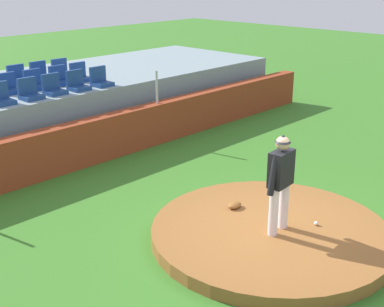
{
  "coord_description": "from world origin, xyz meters",
  "views": [
    {
      "loc": [
        -6.83,
        -4.59,
        4.48
      ],
      "look_at": [
        0.0,
        1.89,
        1.13
      ],
      "focal_mm": 48.86,
      "sensor_mm": 36.0,
      "label": 1
    }
  ],
  "objects_px": {
    "stadium_chair_12": "(18,78)",
    "stadium_chair_8": "(60,79)",
    "stadium_chair_4": "(100,80)",
    "stadium_chair_13": "(40,74)",
    "stadium_chair_1": "(30,92)",
    "stadium_chair_7": "(35,83)",
    "fielding_glove": "(235,205)",
    "stadium_chair_14": "(62,71)",
    "stadium_chair_0": "(1,97)",
    "stadium_chair_9": "(80,75)",
    "stadium_chair_3": "(77,84)",
    "stadium_chair_2": "(53,88)",
    "stadium_chair_6": "(8,87)",
    "baseball": "(316,223)",
    "pitcher": "(281,177)"
  },
  "relations": [
    {
      "from": "stadium_chair_2",
      "to": "stadium_chair_12",
      "type": "bearing_deg",
      "value": -90.98
    },
    {
      "from": "stadium_chair_9",
      "to": "stadium_chair_3",
      "type": "bearing_deg",
      "value": 51.31
    },
    {
      "from": "stadium_chair_9",
      "to": "stadium_chair_12",
      "type": "bearing_deg",
      "value": -33.54
    },
    {
      "from": "stadium_chair_3",
      "to": "stadium_chair_6",
      "type": "distance_m",
      "value": 1.67
    },
    {
      "from": "stadium_chair_7",
      "to": "baseball",
      "type": "bearing_deg",
      "value": 94.58
    },
    {
      "from": "stadium_chair_4",
      "to": "stadium_chair_3",
      "type": "bearing_deg",
      "value": -2.29
    },
    {
      "from": "stadium_chair_4",
      "to": "stadium_chair_6",
      "type": "height_order",
      "value": "same"
    },
    {
      "from": "fielding_glove",
      "to": "stadium_chair_9",
      "type": "height_order",
      "value": "stadium_chair_9"
    },
    {
      "from": "stadium_chair_2",
      "to": "stadium_chair_9",
      "type": "bearing_deg",
      "value": -148.3
    },
    {
      "from": "stadium_chair_6",
      "to": "stadium_chair_12",
      "type": "height_order",
      "value": "same"
    },
    {
      "from": "stadium_chair_0",
      "to": "stadium_chair_12",
      "type": "xyz_separation_m",
      "value": [
        1.41,
        1.77,
        0.0
      ]
    },
    {
      "from": "fielding_glove",
      "to": "stadium_chair_14",
      "type": "xyz_separation_m",
      "value": [
        1.2,
        7.38,
        1.41
      ]
    },
    {
      "from": "stadium_chair_7",
      "to": "stadium_chair_13",
      "type": "relative_size",
      "value": 1.0
    },
    {
      "from": "stadium_chair_0",
      "to": "stadium_chair_12",
      "type": "relative_size",
      "value": 1.0
    },
    {
      "from": "fielding_glove",
      "to": "stadium_chair_7",
      "type": "height_order",
      "value": "stadium_chair_7"
    },
    {
      "from": "pitcher",
      "to": "stadium_chair_3",
      "type": "bearing_deg",
      "value": 79.59
    },
    {
      "from": "stadium_chair_4",
      "to": "stadium_chair_8",
      "type": "bearing_deg",
      "value": -54.27
    },
    {
      "from": "pitcher",
      "to": "fielding_glove",
      "type": "relative_size",
      "value": 5.76
    },
    {
      "from": "stadium_chair_0",
      "to": "stadium_chair_8",
      "type": "distance_m",
      "value": 2.29
    },
    {
      "from": "pitcher",
      "to": "stadium_chair_14",
      "type": "bearing_deg",
      "value": 76.15
    },
    {
      "from": "pitcher",
      "to": "stadium_chair_2",
      "type": "height_order",
      "value": "stadium_chair_2"
    },
    {
      "from": "stadium_chair_1",
      "to": "stadium_chair_2",
      "type": "height_order",
      "value": "same"
    },
    {
      "from": "stadium_chair_1",
      "to": "stadium_chair_4",
      "type": "xyz_separation_m",
      "value": [
        2.05,
        -0.03,
        0.0
      ]
    },
    {
      "from": "baseball",
      "to": "stadium_chair_13",
      "type": "distance_m",
      "value": 9.03
    },
    {
      "from": "stadium_chair_0",
      "to": "stadium_chair_1",
      "type": "relative_size",
      "value": 1.0
    },
    {
      "from": "stadium_chair_4",
      "to": "stadium_chair_13",
      "type": "bearing_deg",
      "value": -70.33
    },
    {
      "from": "stadium_chair_2",
      "to": "stadium_chair_7",
      "type": "distance_m",
      "value": 0.84
    },
    {
      "from": "baseball",
      "to": "stadium_chair_1",
      "type": "bearing_deg",
      "value": 100.27
    },
    {
      "from": "stadium_chair_0",
      "to": "stadium_chair_9",
      "type": "xyz_separation_m",
      "value": [
        2.78,
        0.87,
        0.0
      ]
    },
    {
      "from": "stadium_chair_2",
      "to": "stadium_chair_13",
      "type": "distance_m",
      "value": 1.94
    },
    {
      "from": "stadium_chair_1",
      "to": "stadium_chair_7",
      "type": "distance_m",
      "value": 1.08
    },
    {
      "from": "stadium_chair_3",
      "to": "stadium_chair_0",
      "type": "bearing_deg",
      "value": -0.58
    },
    {
      "from": "stadium_chair_0",
      "to": "stadium_chair_6",
      "type": "bearing_deg",
      "value": -126.7
    },
    {
      "from": "stadium_chair_9",
      "to": "stadium_chair_13",
      "type": "height_order",
      "value": "same"
    },
    {
      "from": "fielding_glove",
      "to": "stadium_chair_6",
      "type": "relative_size",
      "value": 0.6
    },
    {
      "from": "stadium_chair_7",
      "to": "stadium_chair_14",
      "type": "xyz_separation_m",
      "value": [
        1.4,
        0.91,
        0.0
      ]
    },
    {
      "from": "fielding_glove",
      "to": "stadium_chair_7",
      "type": "distance_m",
      "value": 6.63
    },
    {
      "from": "stadium_chair_12",
      "to": "stadium_chair_14",
      "type": "bearing_deg",
      "value": 179.48
    },
    {
      "from": "pitcher",
      "to": "stadium_chair_1",
      "type": "height_order",
      "value": "stadium_chair_1"
    },
    {
      "from": "stadium_chair_4",
      "to": "stadium_chair_13",
      "type": "relative_size",
      "value": 1.0
    },
    {
      "from": "stadium_chair_0",
      "to": "stadium_chair_2",
      "type": "bearing_deg",
      "value": -179.7
    },
    {
      "from": "stadium_chair_6",
      "to": "stadium_chair_0",
      "type": "bearing_deg",
      "value": 53.3
    },
    {
      "from": "stadium_chair_3",
      "to": "stadium_chair_9",
      "type": "bearing_deg",
      "value": -128.69
    },
    {
      "from": "baseball",
      "to": "pitcher",
      "type": "bearing_deg",
      "value": 149.35
    },
    {
      "from": "stadium_chair_6",
      "to": "stadium_chair_13",
      "type": "bearing_deg",
      "value": -147.78
    },
    {
      "from": "stadium_chair_7",
      "to": "stadium_chair_14",
      "type": "height_order",
      "value": "same"
    },
    {
      "from": "stadium_chair_8",
      "to": "stadium_chair_9",
      "type": "bearing_deg",
      "value": -179.56
    },
    {
      "from": "stadium_chair_12",
      "to": "stadium_chair_8",
      "type": "bearing_deg",
      "value": 127.73
    },
    {
      "from": "pitcher",
      "to": "fielding_glove",
      "type": "distance_m",
      "value": 1.47
    },
    {
      "from": "stadium_chair_0",
      "to": "stadium_chair_9",
      "type": "distance_m",
      "value": 2.91
    }
  ]
}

